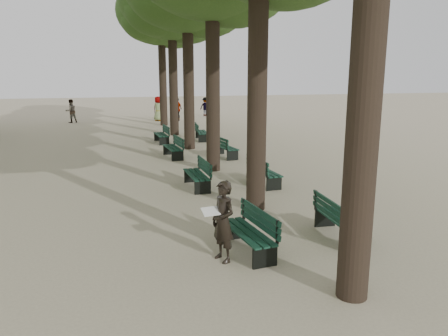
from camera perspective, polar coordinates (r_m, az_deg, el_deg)
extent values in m
plane|color=tan|center=(9.06, 1.22, -11.64)|extent=(120.00, 120.00, 0.00)
cylinder|color=#33261C|center=(7.06, 18.17, 12.26)|extent=(0.52, 0.52, 7.50)
cylinder|color=#33261C|center=(11.59, 4.41, 12.66)|extent=(0.52, 0.52, 7.50)
cylinder|color=#33261C|center=(16.40, -1.47, 12.61)|extent=(0.52, 0.52, 7.50)
cylinder|color=#33261C|center=(21.29, -4.67, 12.53)|extent=(0.52, 0.52, 7.50)
cylinder|color=#33261C|center=(26.23, -6.67, 12.47)|extent=(0.52, 0.52, 7.50)
cylinder|color=#33261C|center=(31.18, -8.03, 12.41)|extent=(0.52, 0.52, 7.50)
ellipsoid|color=#274A19|center=(31.44, -8.26, 19.62)|extent=(6.00, 6.00, 4.50)
cube|color=black|center=(9.24, 3.01, -9.66)|extent=(0.74, 1.85, 0.45)
cube|color=black|center=(9.16, 3.02, -8.35)|extent=(0.76, 1.85, 0.04)
cube|color=black|center=(9.18, 4.64, -6.53)|extent=(0.26, 1.79, 0.40)
cube|color=black|center=(14.22, -3.64, -1.73)|extent=(0.58, 1.82, 0.45)
cube|color=black|center=(14.16, -3.65, -0.85)|extent=(0.60, 1.82, 0.04)
cube|color=black|center=(14.17, -2.57, 0.29)|extent=(0.10, 1.80, 0.40)
cube|color=black|center=(19.34, -6.73, 2.00)|extent=(0.69, 1.84, 0.45)
cube|color=black|center=(19.31, -6.74, 2.66)|extent=(0.71, 1.84, 0.04)
cube|color=black|center=(19.33, -5.96, 3.50)|extent=(0.22, 1.80, 0.40)
cube|color=black|center=(23.49, -8.22, 3.80)|extent=(0.63, 1.83, 0.45)
cube|color=black|center=(23.46, -8.23, 4.35)|extent=(0.65, 1.83, 0.04)
cube|color=black|center=(23.47, -7.58, 5.04)|extent=(0.15, 1.80, 0.40)
cube|color=black|center=(10.33, 14.95, -7.65)|extent=(0.62, 1.83, 0.45)
cube|color=black|center=(10.26, 15.02, -6.47)|extent=(0.64, 1.83, 0.04)
cube|color=black|center=(10.06, 13.67, -5.15)|extent=(0.15, 1.80, 0.40)
cube|color=black|center=(14.68, 5.31, -1.30)|extent=(0.65, 1.83, 0.45)
cube|color=black|center=(14.63, 5.33, -0.45)|extent=(0.67, 1.83, 0.04)
cube|color=black|center=(14.46, 4.34, 0.51)|extent=(0.17, 1.80, 0.40)
cube|color=black|center=(19.33, 0.25, 2.08)|extent=(0.77, 1.85, 0.45)
cube|color=black|center=(19.29, 0.25, 2.74)|extent=(0.78, 1.86, 0.04)
cube|color=black|center=(19.14, -0.53, 3.48)|extent=(0.29, 1.79, 0.40)
cube|color=black|center=(24.23, -2.90, 4.17)|extent=(0.70, 1.84, 0.45)
cube|color=black|center=(24.19, -2.91, 4.70)|extent=(0.72, 1.84, 0.04)
cube|color=black|center=(24.13, -3.58, 5.32)|extent=(0.22, 1.80, 0.40)
imported|color=black|center=(8.65, -0.11, -7.00)|extent=(0.55, 0.73, 1.64)
cube|color=white|center=(8.52, -1.74, -5.68)|extent=(0.37, 0.29, 0.12)
imported|color=#262628|center=(34.50, -19.37, 7.02)|extent=(0.90, 0.70, 1.73)
imported|color=#262628|center=(33.91, -6.11, 7.64)|extent=(0.99, 1.03, 1.82)
imported|color=#262628|center=(37.74, -2.45, 8.01)|extent=(0.98, 0.92, 1.59)
imported|color=#262628|center=(34.22, -8.60, 7.67)|extent=(0.91, 0.91, 1.87)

